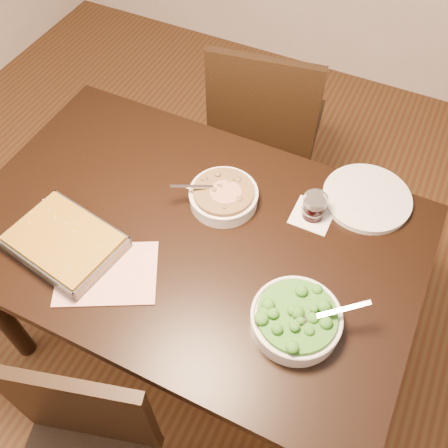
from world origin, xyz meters
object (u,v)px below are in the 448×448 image
object	(u,v)px
table	(191,249)
chair_far	(265,125)
broccoli_bowl	(296,319)
baking_dish	(65,243)
stew_bowl	(224,195)
dinner_plate	(367,198)
wine_tumbler	(314,206)

from	to	relation	value
table	chair_far	size ratio (longest dim) A/B	1.49
table	broccoli_bowl	bearing A→B (deg)	-20.31
baking_dish	chair_far	distance (m)	1.05
stew_bowl	broccoli_bowl	world-z (taller)	broccoli_bowl
broccoli_bowl	dinner_plate	size ratio (longest dim) A/B	0.90
stew_bowl	dinner_plate	world-z (taller)	stew_bowl
stew_bowl	wine_tumbler	distance (m)	0.29
stew_bowl	wine_tumbler	size ratio (longest dim) A/B	2.62
table	chair_far	world-z (taller)	chair_far
stew_bowl	baking_dish	world-z (taller)	stew_bowl
baking_dish	wine_tumbler	world-z (taller)	wine_tumbler
table	dinner_plate	distance (m)	0.59
table	baking_dish	distance (m)	0.39
stew_bowl	broccoli_bowl	size ratio (longest dim) A/B	0.87
baking_dish	wine_tumbler	xyz separation A→B (m)	(0.62, 0.43, 0.02)
stew_bowl	table	bearing A→B (deg)	-105.51
table	baking_dish	bearing A→B (deg)	-145.04
broccoli_bowl	wine_tumbler	xyz separation A→B (m)	(-0.08, 0.37, 0.01)
stew_bowl	broccoli_bowl	xyz separation A→B (m)	(0.36, -0.30, 0.00)
dinner_plate	table	bearing A→B (deg)	-141.58
wine_tumbler	dinner_plate	distance (m)	0.20
chair_far	stew_bowl	bearing A→B (deg)	89.74
table	broccoli_bowl	world-z (taller)	broccoli_bowl
stew_bowl	dinner_plate	size ratio (longest dim) A/B	0.78
stew_bowl	broccoli_bowl	distance (m)	0.47
wine_tumbler	chair_far	size ratio (longest dim) A/B	0.09
dinner_plate	chair_far	bearing A→B (deg)	140.82
dinner_plate	chair_far	world-z (taller)	chair_far
chair_far	wine_tumbler	bearing A→B (deg)	114.76
table	dinner_plate	xyz separation A→B (m)	(0.45, 0.36, 0.10)
chair_far	dinner_plate	bearing A→B (deg)	131.33
broccoli_bowl	chair_far	size ratio (longest dim) A/B	0.27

